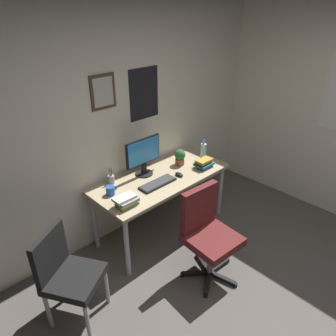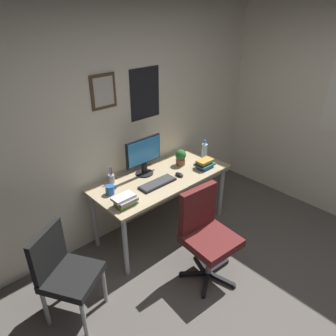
{
  "view_description": "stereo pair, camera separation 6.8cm",
  "coord_description": "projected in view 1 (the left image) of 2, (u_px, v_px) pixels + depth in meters",
  "views": [
    {
      "loc": [
        -1.8,
        -0.51,
        2.47
      ],
      "look_at": [
        0.26,
        1.62,
        0.89
      ],
      "focal_mm": 33.4,
      "sensor_mm": 36.0,
      "label": 1
    },
    {
      "loc": [
        -1.75,
        -0.56,
        2.47
      ],
      "look_at": [
        0.26,
        1.62,
        0.89
      ],
      "focal_mm": 33.4,
      "sensor_mm": 36.0,
      "label": 2
    }
  ],
  "objects": [
    {
      "name": "side_chair",
      "position": [
        66.0,
        272.0,
        2.58
      ],
      "size": [
        0.58,
        0.58,
        0.88
      ],
      "color": "black",
      "rests_on": "ground_plane"
    },
    {
      "name": "water_bottle",
      "position": [
        203.0,
        151.0,
        3.86
      ],
      "size": [
        0.07,
        0.07,
        0.25
      ],
      "color": "silver",
      "rests_on": "desk"
    },
    {
      "name": "office_chair",
      "position": [
        207.0,
        230.0,
        3.0
      ],
      "size": [
        0.56,
        0.57,
        0.95
      ],
      "color": "#591E1E",
      "rests_on": "ground_plane"
    },
    {
      "name": "pen_cup",
      "position": [
        111.0,
        179.0,
        3.35
      ],
      "size": [
        0.07,
        0.07,
        0.2
      ],
      "color": "#9EA0A5",
      "rests_on": "desk"
    },
    {
      "name": "monitor",
      "position": [
        143.0,
        155.0,
        3.45
      ],
      "size": [
        0.46,
        0.2,
        0.43
      ],
      "color": "black",
      "rests_on": "desk"
    },
    {
      "name": "book_stack_right",
      "position": [
        204.0,
        163.0,
        3.67
      ],
      "size": [
        0.22,
        0.17,
        0.1
      ],
      "color": "navy",
      "rests_on": "desk"
    },
    {
      "name": "computer_mouse",
      "position": [
        179.0,
        174.0,
        3.51
      ],
      "size": [
        0.06,
        0.11,
        0.04
      ],
      "color": "black",
      "rests_on": "desk"
    },
    {
      "name": "desk",
      "position": [
        162.0,
        183.0,
        3.54
      ],
      "size": [
        1.6,
        0.7,
        0.74
      ],
      "color": "tan",
      "rests_on": "ground_plane"
    },
    {
      "name": "keyboard",
      "position": [
        158.0,
        183.0,
        3.35
      ],
      "size": [
        0.43,
        0.15,
        0.03
      ],
      "color": "black",
      "rests_on": "desk"
    },
    {
      "name": "book_stack_left",
      "position": [
        126.0,
        201.0,
        2.98
      ],
      "size": [
        0.23,
        0.16,
        0.11
      ],
      "color": "#33723F",
      "rests_on": "desk"
    },
    {
      "name": "potted_plant",
      "position": [
        180.0,
        157.0,
        3.72
      ],
      "size": [
        0.13,
        0.13,
        0.2
      ],
      "color": "brown",
      "rests_on": "desk"
    },
    {
      "name": "coffee_mug_near",
      "position": [
        111.0,
        190.0,
        3.16
      ],
      "size": [
        0.13,
        0.09,
        0.09
      ],
      "color": "#2659B2",
      "rests_on": "desk"
    },
    {
      "name": "wall_back",
      "position": [
        116.0,
        125.0,
        3.34
      ],
      "size": [
        4.4,
        0.1,
        2.6
      ],
      "color": "beige",
      "rests_on": "ground_plane"
    }
  ]
}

